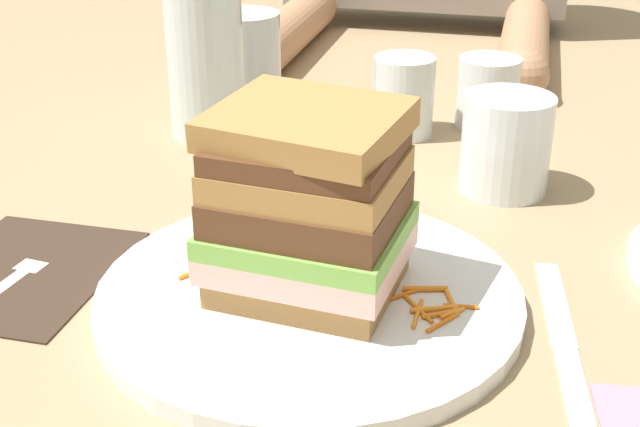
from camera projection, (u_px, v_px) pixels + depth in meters
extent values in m
plane|color=#9E8460|center=(302.00, 292.00, 0.58)|extent=(3.00, 3.00, 0.00)
cylinder|color=white|center=(309.00, 296.00, 0.56)|extent=(0.28, 0.28, 0.01)
cube|color=#A87A42|center=(309.00, 275.00, 0.55)|extent=(0.12, 0.11, 0.02)
cube|color=beige|center=(309.00, 251.00, 0.54)|extent=(0.13, 0.11, 0.02)
cube|color=#7AB74C|center=(309.00, 230.00, 0.54)|extent=(0.13, 0.11, 0.01)
cube|color=#56331E|center=(308.00, 205.00, 0.53)|extent=(0.12, 0.11, 0.02)
cube|color=#A87A42|center=(308.00, 174.00, 0.52)|extent=(0.12, 0.11, 0.02)
cube|color=#56331E|center=(308.00, 150.00, 0.51)|extent=(0.12, 0.10, 0.01)
cube|color=#A87A42|center=(307.00, 124.00, 0.51)|extent=(0.13, 0.12, 0.02)
cylinder|color=orange|center=(220.00, 266.00, 0.58)|extent=(0.02, 0.02, 0.00)
cylinder|color=orange|center=(206.00, 271.00, 0.57)|extent=(0.03, 0.02, 0.00)
cylinder|color=orange|center=(233.00, 261.00, 0.58)|extent=(0.01, 0.03, 0.00)
cylinder|color=orange|center=(191.00, 274.00, 0.57)|extent=(0.01, 0.02, 0.00)
cylinder|color=orange|center=(223.00, 269.00, 0.58)|extent=(0.03, 0.01, 0.00)
cylinder|color=orange|center=(461.00, 306.00, 0.53)|extent=(0.02, 0.00, 0.00)
cylinder|color=orange|center=(441.00, 323.00, 0.52)|extent=(0.02, 0.02, 0.00)
cylinder|color=orange|center=(452.00, 313.00, 0.53)|extent=(0.02, 0.02, 0.00)
cylinder|color=orange|center=(434.00, 309.00, 0.53)|extent=(0.03, 0.01, 0.00)
cylinder|color=orange|center=(452.00, 303.00, 0.54)|extent=(0.01, 0.03, 0.00)
cylinder|color=orange|center=(425.00, 292.00, 0.55)|extent=(0.03, 0.01, 0.00)
cylinder|color=orange|center=(408.00, 293.00, 0.55)|extent=(0.02, 0.02, 0.00)
cylinder|color=orange|center=(418.00, 314.00, 0.53)|extent=(0.00, 0.03, 0.00)
cylinder|color=orange|center=(418.00, 309.00, 0.53)|extent=(0.02, 0.03, 0.00)
cylinder|color=orange|center=(438.00, 314.00, 0.52)|extent=(0.02, 0.01, 0.00)
cube|color=#38281E|center=(23.00, 271.00, 0.60)|extent=(0.12, 0.15, 0.00)
cube|color=silver|center=(30.00, 262.00, 0.60)|extent=(0.02, 0.02, 0.00)
cylinder|color=silver|center=(64.00, 247.00, 0.62)|extent=(0.01, 0.04, 0.00)
cylinder|color=silver|center=(57.00, 245.00, 0.63)|extent=(0.01, 0.04, 0.00)
cylinder|color=silver|center=(51.00, 244.00, 0.63)|extent=(0.01, 0.04, 0.00)
cylinder|color=silver|center=(44.00, 243.00, 0.63)|extent=(0.01, 0.04, 0.00)
cube|color=silver|center=(577.00, 396.00, 0.47)|extent=(0.03, 0.10, 0.00)
cube|color=silver|center=(555.00, 301.00, 0.56)|extent=(0.03, 0.11, 0.00)
cylinder|color=white|center=(506.00, 144.00, 0.71)|extent=(0.08, 0.08, 0.08)
cylinder|color=orange|center=(505.00, 153.00, 0.71)|extent=(0.07, 0.07, 0.07)
cylinder|color=silver|center=(202.00, 9.00, 0.80)|extent=(0.07, 0.07, 0.25)
cylinder|color=silver|center=(488.00, 92.00, 0.86)|extent=(0.06, 0.06, 0.07)
cylinder|color=silver|center=(403.00, 96.00, 0.83)|extent=(0.06, 0.06, 0.08)
cylinder|color=silver|center=(245.00, 57.00, 0.93)|extent=(0.08, 0.08, 0.10)
cylinder|color=tan|center=(290.00, 29.00, 1.12)|extent=(0.06, 0.28, 0.06)
cylinder|color=tan|center=(524.00, 44.00, 1.05)|extent=(0.06, 0.28, 0.06)
sphere|color=tan|center=(257.00, 58.00, 0.99)|extent=(0.06, 0.06, 0.06)
sphere|color=tan|center=(520.00, 76.00, 0.93)|extent=(0.06, 0.06, 0.06)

